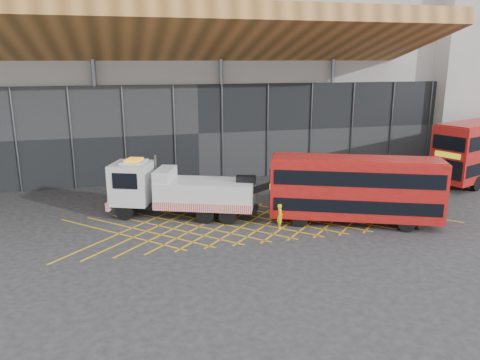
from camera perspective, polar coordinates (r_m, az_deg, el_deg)
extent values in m
plane|color=#242426|center=(29.03, -5.01, -5.69)|extent=(120.00, 120.00, 0.00)
cube|color=gold|center=(28.69, -14.55, -6.36)|extent=(7.16, 7.16, 0.01)
cube|color=gold|center=(28.69, -14.55, -6.36)|extent=(7.16, 7.16, 0.01)
cube|color=gold|center=(28.72, -11.35, -6.15)|extent=(7.16, 7.16, 0.01)
cube|color=gold|center=(28.72, -11.35, -6.15)|extent=(7.16, 7.16, 0.01)
cube|color=gold|center=(28.83, -8.16, -5.92)|extent=(7.16, 7.16, 0.01)
cube|color=gold|center=(28.83, -8.16, -5.92)|extent=(7.16, 7.16, 0.01)
cube|color=gold|center=(29.03, -5.01, -5.68)|extent=(7.16, 7.16, 0.01)
cube|color=gold|center=(29.03, -5.01, -5.68)|extent=(7.16, 7.16, 0.01)
cube|color=gold|center=(29.32, -1.91, -5.42)|extent=(7.16, 7.16, 0.01)
cube|color=gold|center=(29.32, -1.91, -5.42)|extent=(7.16, 7.16, 0.01)
cube|color=gold|center=(29.69, 1.11, -5.16)|extent=(7.16, 7.16, 0.01)
cube|color=gold|center=(29.69, 1.11, -5.16)|extent=(7.16, 7.16, 0.01)
cube|color=gold|center=(30.14, 4.05, -4.89)|extent=(7.16, 7.16, 0.01)
cube|color=gold|center=(30.14, 4.05, -4.89)|extent=(7.16, 7.16, 0.01)
cube|color=gold|center=(30.67, 6.89, -4.61)|extent=(7.16, 7.16, 0.01)
cube|color=gold|center=(30.67, 6.89, -4.61)|extent=(7.16, 7.16, 0.01)
cube|color=gold|center=(31.27, 9.63, -4.34)|extent=(7.16, 7.16, 0.01)
cube|color=gold|center=(31.27, 9.63, -4.34)|extent=(7.16, 7.16, 0.01)
cube|color=gold|center=(31.94, 12.26, -4.06)|extent=(7.16, 7.16, 0.01)
cube|color=gold|center=(31.94, 12.26, -4.06)|extent=(7.16, 7.16, 0.01)
cube|color=gold|center=(32.67, 14.77, -3.79)|extent=(7.16, 7.16, 0.01)
cube|color=gold|center=(32.67, 14.77, -3.79)|extent=(7.16, 7.16, 0.01)
cube|color=gold|center=(33.47, 17.17, -3.53)|extent=(7.16, 7.16, 0.01)
cube|color=gold|center=(33.47, 17.17, -3.53)|extent=(7.16, 7.16, 0.01)
cube|color=#979792|center=(46.35, -6.87, 13.18)|extent=(55.00, 14.00, 18.00)
cube|color=black|center=(39.59, -5.17, 5.74)|extent=(55.00, 0.80, 8.00)
cube|color=brown|center=(35.21, -7.76, 16.83)|extent=(40.00, 11.93, 4.07)
cylinder|color=#595B60|center=(38.75, -16.97, 6.48)|extent=(0.36, 0.36, 10.00)
cylinder|color=#595B60|center=(39.63, -2.28, 7.26)|extent=(0.36, 0.36, 10.00)
cylinder|color=#595B60|center=(42.88, 11.00, 7.56)|extent=(0.36, 0.36, 10.00)
cube|color=gray|center=(56.28, 26.41, 13.06)|extent=(15.00, 12.00, 20.00)
cube|color=black|center=(30.71, -6.82, -3.20)|extent=(9.29, 4.49, 0.35)
cube|color=silver|center=(31.30, -13.02, -0.35)|extent=(3.19, 3.24, 2.63)
cube|color=black|center=(31.63, -15.16, 0.52)|extent=(0.87, 2.08, 1.11)
cube|color=red|center=(32.10, -15.01, -2.54)|extent=(1.21, 2.53, 0.56)
cube|color=orange|center=(30.88, -12.83, 2.41)|extent=(1.29, 1.46, 0.12)
cube|color=silver|center=(30.14, -4.26, -1.58)|extent=(6.76, 4.66, 1.62)
cube|color=red|center=(29.10, -4.73, -3.42)|extent=(5.84, 2.37, 0.56)
cube|color=silver|center=(30.45, -9.15, 0.71)|extent=(1.84, 2.63, 0.71)
cube|color=black|center=(29.49, 0.72, 0.04)|extent=(1.31, 0.92, 0.51)
cube|color=black|center=(29.53, 2.67, -0.97)|extent=(2.18, 1.15, 1.09)
cylinder|color=black|center=(30.86, -13.86, -3.74)|extent=(1.16, 0.74, 1.11)
cylinder|color=black|center=(32.76, -12.57, -2.60)|extent=(1.16, 0.74, 1.11)
cylinder|color=black|center=(29.20, -1.50, -4.36)|extent=(1.16, 0.74, 1.11)
cylinder|color=black|center=(31.20, -0.92, -3.11)|extent=(1.16, 0.74, 1.11)
cylinder|color=#595B60|center=(31.67, -10.22, 1.01)|extent=(0.14, 0.14, 2.22)
cube|color=#9E0F0C|center=(29.63, 13.88, -0.96)|extent=(10.45, 6.21, 3.64)
cube|color=black|center=(29.87, 13.78, -2.54)|extent=(10.09, 6.11, 0.80)
cube|color=black|center=(29.43, 13.98, 0.61)|extent=(10.09, 6.11, 0.89)
cube|color=black|center=(29.76, 3.81, -2.11)|extent=(0.87, 1.96, 1.22)
cube|color=black|center=(29.34, 3.86, 0.97)|extent=(0.87, 1.96, 0.89)
cube|color=yellow|center=(29.52, 3.82, -0.45)|extent=(0.70, 1.57, 0.33)
cube|color=#9E0F0C|center=(29.21, 14.10, 2.54)|extent=(10.18, 5.95, 0.11)
cylinder|color=black|center=(29.01, 7.37, -4.75)|extent=(1.01, 0.64, 0.98)
cylinder|color=black|center=(30.99, 7.43, -3.48)|extent=(1.01, 0.64, 0.98)
cylinder|color=black|center=(29.64, 19.66, -5.08)|extent=(1.01, 0.64, 0.98)
cylinder|color=black|center=(31.59, 18.94, -3.82)|extent=(1.01, 0.64, 0.98)
cube|color=black|center=(39.22, 23.81, 1.25)|extent=(1.03, 2.40, 1.49)
cube|color=black|center=(38.85, 24.11, 4.12)|extent=(1.03, 2.40, 1.09)
cube|color=yellow|center=(39.00, 23.96, 2.80)|extent=(0.83, 1.92, 0.40)
cylinder|color=black|center=(40.92, 26.83, -0.37)|extent=(1.23, 0.77, 1.19)
cylinder|color=black|center=(42.08, 23.67, 0.36)|extent=(1.23, 0.77, 1.19)
imported|color=yellow|center=(28.58, 4.90, -4.40)|extent=(0.43, 0.60, 1.52)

